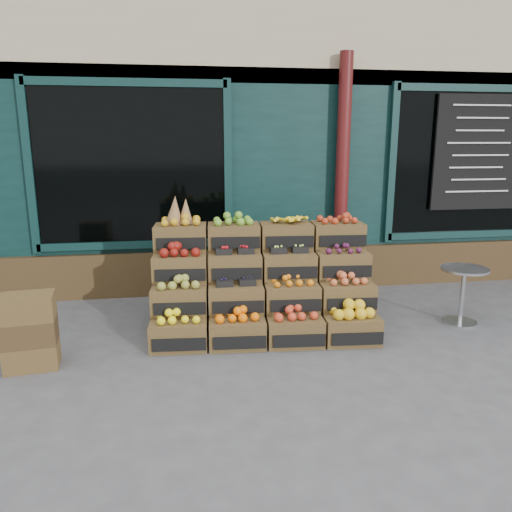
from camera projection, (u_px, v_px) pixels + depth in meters
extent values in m
plane|color=#4D4D50|center=(287.00, 353.00, 5.00)|extent=(60.00, 60.00, 0.00)
cube|color=black|center=(229.00, 122.00, 9.45)|extent=(12.00, 6.00, 4.80)
cube|color=#C1B28C|center=(252.00, 1.00, 6.32)|extent=(12.00, 0.18, 2.00)
cube|color=black|center=(253.00, 183.00, 6.82)|extent=(12.00, 0.12, 3.00)
cube|color=#412F1A|center=(254.00, 269.00, 7.03)|extent=(12.00, 0.18, 0.60)
cube|color=black|center=(132.00, 166.00, 6.45)|extent=(2.40, 0.06, 2.00)
cube|color=black|center=(473.00, 163.00, 7.18)|extent=(2.40, 0.06, 2.00)
cylinder|color=#4E1212|center=(342.00, 176.00, 6.79)|extent=(0.18, 0.18, 3.20)
cube|color=black|center=(477.00, 153.00, 7.07)|extent=(1.30, 0.04, 1.60)
cube|color=brown|center=(179.00, 334.00, 5.12)|extent=(0.61, 0.44, 0.29)
cube|color=black|center=(178.00, 345.00, 4.92)|extent=(0.53, 0.06, 0.13)
cube|color=yellow|center=(178.00, 316.00, 5.08)|extent=(0.48, 0.34, 0.09)
cube|color=brown|center=(237.00, 332.00, 5.17)|extent=(0.61, 0.44, 0.29)
cube|color=black|center=(238.00, 343.00, 4.97)|extent=(0.53, 0.06, 0.13)
cube|color=orange|center=(237.00, 314.00, 5.13)|extent=(0.48, 0.34, 0.10)
cube|color=brown|center=(295.00, 330.00, 5.22)|extent=(0.61, 0.44, 0.29)
cube|color=black|center=(298.00, 341.00, 5.02)|extent=(0.53, 0.06, 0.13)
cube|color=red|center=(295.00, 313.00, 5.17)|extent=(0.48, 0.34, 0.10)
cube|color=brown|center=(351.00, 329.00, 5.27)|extent=(0.61, 0.44, 0.29)
cube|color=black|center=(356.00, 339.00, 5.07)|extent=(0.53, 0.06, 0.13)
cube|color=gold|center=(352.00, 310.00, 5.22)|extent=(0.48, 0.34, 0.13)
cube|color=brown|center=(180.00, 300.00, 5.29)|extent=(0.61, 0.44, 0.29)
cube|color=black|center=(178.00, 309.00, 5.09)|extent=(0.53, 0.06, 0.13)
cube|color=olive|center=(179.00, 282.00, 5.25)|extent=(0.48, 0.34, 0.10)
cube|color=brown|center=(236.00, 298.00, 5.34)|extent=(0.61, 0.44, 0.29)
cube|color=black|center=(237.00, 307.00, 5.14)|extent=(0.53, 0.06, 0.13)
cube|color=#171535|center=(236.00, 284.00, 5.30)|extent=(0.48, 0.34, 0.03)
cube|color=brown|center=(291.00, 297.00, 5.39)|extent=(0.61, 0.44, 0.29)
cube|color=black|center=(295.00, 306.00, 5.19)|extent=(0.53, 0.06, 0.13)
cube|color=orange|center=(292.00, 281.00, 5.35)|extent=(0.48, 0.34, 0.08)
cube|color=brown|center=(346.00, 295.00, 5.44)|extent=(0.61, 0.44, 0.29)
cube|color=black|center=(351.00, 304.00, 5.24)|extent=(0.53, 0.06, 0.13)
cube|color=#C85932|center=(347.00, 279.00, 5.39)|extent=(0.48, 0.34, 0.09)
cube|color=brown|center=(180.00, 268.00, 5.46)|extent=(0.61, 0.44, 0.29)
cube|color=black|center=(179.00, 275.00, 5.26)|extent=(0.53, 0.06, 0.13)
cube|color=maroon|center=(179.00, 250.00, 5.42)|extent=(0.48, 0.34, 0.11)
cube|color=brown|center=(235.00, 266.00, 5.51)|extent=(0.61, 0.44, 0.29)
cube|color=black|center=(236.00, 274.00, 5.31)|extent=(0.53, 0.06, 0.13)
cube|color=#B00F18|center=(235.00, 252.00, 5.47)|extent=(0.48, 0.34, 0.04)
cube|color=brown|center=(289.00, 265.00, 5.56)|extent=(0.61, 0.44, 0.29)
cube|color=black|center=(291.00, 273.00, 5.36)|extent=(0.53, 0.06, 0.13)
cube|color=#AED654|center=(289.00, 251.00, 5.52)|extent=(0.48, 0.34, 0.03)
cube|color=brown|center=(341.00, 264.00, 5.61)|extent=(0.61, 0.44, 0.29)
cube|color=black|center=(346.00, 272.00, 5.41)|extent=(0.53, 0.06, 0.13)
cube|color=#471433|center=(342.00, 249.00, 5.56)|extent=(0.48, 0.34, 0.07)
cube|color=brown|center=(181.00, 237.00, 5.64)|extent=(0.61, 0.44, 0.29)
cube|color=black|center=(179.00, 244.00, 5.43)|extent=(0.53, 0.06, 0.13)
cube|color=#C28F19|center=(180.00, 220.00, 5.59)|extent=(0.48, 0.34, 0.10)
cube|color=brown|center=(234.00, 237.00, 5.68)|extent=(0.61, 0.44, 0.29)
cube|color=black|center=(234.00, 243.00, 5.48)|extent=(0.53, 0.06, 0.13)
cube|color=#649D2A|center=(234.00, 220.00, 5.64)|extent=(0.48, 0.34, 0.10)
cube|color=brown|center=(286.00, 236.00, 5.73)|extent=(0.61, 0.44, 0.29)
cube|color=black|center=(289.00, 242.00, 5.53)|extent=(0.53, 0.06, 0.13)
cube|color=yellow|center=(286.00, 219.00, 5.69)|extent=(0.48, 0.34, 0.09)
cube|color=brown|center=(337.00, 235.00, 5.78)|extent=(0.61, 0.44, 0.29)
cube|color=black|center=(342.00, 241.00, 5.58)|extent=(0.53, 0.06, 0.13)
cube|color=#A53118|center=(338.00, 219.00, 5.73)|extent=(0.48, 0.34, 0.09)
cube|color=#412F1A|center=(264.00, 323.00, 5.43)|extent=(2.41, 0.58, 0.29)
cube|color=#412F1A|center=(262.00, 303.00, 5.64)|extent=(2.41, 0.58, 0.58)
cube|color=#412F1A|center=(260.00, 285.00, 5.84)|extent=(2.41, 0.58, 0.87)
cone|color=olive|center=(175.00, 210.00, 5.55)|extent=(0.20, 0.20, 0.33)
cone|color=olive|center=(186.00, 211.00, 5.62)|extent=(0.18, 0.18, 0.29)
cube|color=brown|center=(32.00, 355.00, 4.68)|extent=(0.51, 0.38, 0.24)
cube|color=#412F1A|center=(30.00, 331.00, 4.63)|extent=(0.51, 0.38, 0.24)
cube|color=brown|center=(27.00, 307.00, 4.57)|extent=(0.51, 0.38, 0.24)
cylinder|color=silver|center=(459.00, 322.00, 5.82)|extent=(0.39, 0.39, 0.03)
cylinder|color=silver|center=(462.00, 296.00, 5.75)|extent=(0.05, 0.05, 0.64)
cylinder|color=silver|center=(465.00, 269.00, 5.67)|extent=(0.53, 0.53, 0.03)
imported|color=#1B5F2D|center=(154.00, 224.00, 7.29)|extent=(0.68, 0.49, 1.76)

